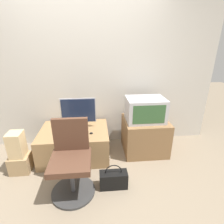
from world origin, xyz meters
The scene contains 12 objects.
ground_plane centered at (0.00, 0.00, 0.00)m, with size 12.00×12.00×0.00m, color #7F705B.
wall_back centered at (0.00, 1.32, 1.30)m, with size 4.40×0.05×2.60m.
desk centered at (-0.18, 0.86, 0.23)m, with size 1.04×0.76×0.46m.
side_stand centered at (0.96, 0.91, 0.28)m, with size 0.69×0.63×0.56m.
main_monitor centered at (-0.10, 0.96, 0.70)m, with size 0.54×0.18×0.48m.
keyboard centered at (-0.10, 0.71, 0.46)m, with size 0.29×0.13×0.01m.
mouse centered at (0.09, 0.71, 0.47)m, with size 0.05×0.03×0.03m.
crt_tv centered at (0.93, 0.89, 0.74)m, with size 0.59×0.43×0.37m.
office_chair centered at (-0.14, 0.14, 0.40)m, with size 0.52×0.52×0.90m.
cardboard_box_lower centered at (-0.91, 0.55, 0.13)m, with size 0.27×0.25×0.25m.
cardboard_box_upper centered at (-0.91, 0.55, 0.43)m, with size 0.19×0.21×0.35m.
handbag centered at (0.36, 0.13, 0.12)m, with size 0.35×0.15×0.34m.
Camera 1 is at (0.18, -1.58, 1.71)m, focal length 28.00 mm.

